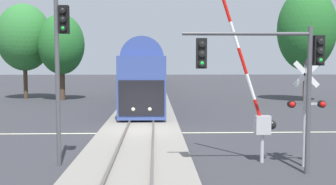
{
  "coord_description": "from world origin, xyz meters",
  "views": [
    {
      "loc": [
        0.82,
        -20.73,
        3.76
      ],
      "look_at": [
        1.61,
        2.69,
        2.0
      ],
      "focal_mm": 41.38,
      "sensor_mm": 36.0,
      "label": 1
    }
  ],
  "objects": [
    {
      "name": "crossing_signal_mast",
      "position": [
        6.25,
        -7.04,
        2.41
      ],
      "size": [
        1.36,
        0.44,
        3.95
      ],
      "color": "#B2B2B7",
      "rests_on": "ground"
    },
    {
      "name": "commuter_train",
      "position": [
        0.0,
        32.29,
        2.73
      ],
      "size": [
        3.04,
        63.7,
        5.16
      ],
      "color": "#384C93",
      "rests_on": "railway_track"
    },
    {
      "name": "crossing_gate_near",
      "position": [
        4.72,
        -6.38,
        2.01
      ],
      "size": [
        2.19,
        0.4,
        6.33
      ],
      "color": "#B7B7BC",
      "rests_on": "ground"
    },
    {
      "name": "road_centre_stripe",
      "position": [
        0.0,
        0.0,
        0.0
      ],
      "size": [
        44.0,
        0.2,
        0.01
      ],
      "color": "beige",
      "rests_on": "ground"
    },
    {
      "name": "maple_right_background",
      "position": [
        15.82,
        17.37,
        7.12
      ],
      "size": [
        5.69,
        5.69,
        11.22
      ],
      "color": "brown",
      "rests_on": "ground"
    },
    {
      "name": "railway_track",
      "position": [
        0.0,
        0.0,
        0.1
      ],
      "size": [
        4.4,
        80.0,
        0.32
      ],
      "color": "gray",
      "rests_on": "ground"
    },
    {
      "name": "pine_left_background",
      "position": [
        -13.04,
        21.09,
        6.51
      ],
      "size": [
        5.7,
        5.7,
        10.06
      ],
      "color": "#4C3828",
      "rests_on": "ground"
    },
    {
      "name": "ground_plane",
      "position": [
        0.0,
        0.0,
        0.0
      ],
      "size": [
        220.0,
        220.0,
        0.0
      ],
      "primitive_type": "plane",
      "color": "#333338"
    },
    {
      "name": "traffic_signal_median",
      "position": [
        -2.59,
        -6.6,
        4.09
      ],
      "size": [
        0.53,
        0.38,
        6.13
      ],
      "color": "#4C4C51",
      "rests_on": "ground"
    },
    {
      "name": "traffic_signal_near_right",
      "position": [
        4.73,
        -7.96,
        3.76
      ],
      "size": [
        4.73,
        0.38,
        4.99
      ],
      "color": "#4C4C51",
      "rests_on": "ground"
    },
    {
      "name": "oak_behind_train",
      "position": [
        -8.75,
        19.37,
        5.69
      ],
      "size": [
        4.68,
        4.68,
        8.8
      ],
      "color": "#4C3828",
      "rests_on": "ground"
    }
  ]
}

